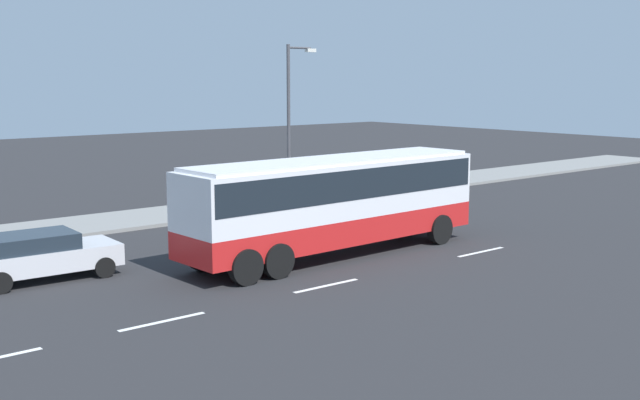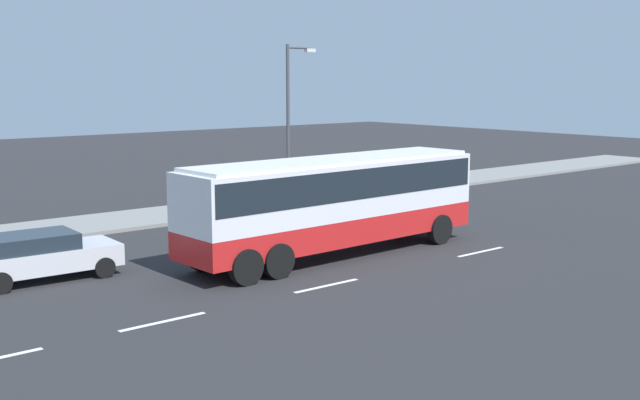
# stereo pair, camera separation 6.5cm
# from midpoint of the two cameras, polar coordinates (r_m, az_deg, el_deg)

# --- Properties ---
(ground_plane) EXTENTS (120.00, 120.00, 0.00)m
(ground_plane) POSITION_cam_midpoint_polar(r_m,az_deg,el_deg) (26.59, -2.03, -4.29)
(ground_plane) COLOR #28282B
(sidewalk_curb) EXTENTS (80.00, 4.00, 0.15)m
(sidewalk_curb) POSITION_cam_midpoint_polar(r_m,az_deg,el_deg) (34.80, -12.05, -1.20)
(sidewalk_curb) COLOR gray
(sidewalk_curb) RESTS_ON ground_plane
(lane_centreline) EXTENTS (25.36, 0.16, 0.01)m
(lane_centreline) POSITION_cam_midpoint_polar(r_m,az_deg,el_deg) (20.51, -9.92, -8.42)
(lane_centreline) COLOR white
(lane_centreline) RESTS_ON ground_plane
(coach_bus) EXTENTS (11.69, 2.94, 3.38)m
(coach_bus) POSITION_cam_midpoint_polar(r_m,az_deg,el_deg) (26.61, 1.00, 0.33)
(coach_bus) COLOR red
(coach_bus) RESTS_ON ground_plane
(car_silver_hatch) EXTENTS (4.45, 2.14, 1.46)m
(car_silver_hatch) POSITION_cam_midpoint_polar(r_m,az_deg,el_deg) (25.08, -19.79, -3.79)
(car_silver_hatch) COLOR silver
(car_silver_hatch) RESTS_ON ground_plane
(pedestrian_near_curb) EXTENTS (0.32, 0.32, 1.78)m
(pedestrian_near_curb) POSITION_cam_midpoint_polar(r_m,az_deg,el_deg) (35.63, -4.48, 1.00)
(pedestrian_near_curb) COLOR black
(pedestrian_near_curb) RESTS_ON sidewalk_curb
(street_lamp) EXTENTS (1.63, 0.24, 7.44)m
(street_lamp) POSITION_cam_midpoint_polar(r_m,az_deg,el_deg) (36.16, -2.22, 6.23)
(street_lamp) COLOR #47474C
(street_lamp) RESTS_ON sidewalk_curb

